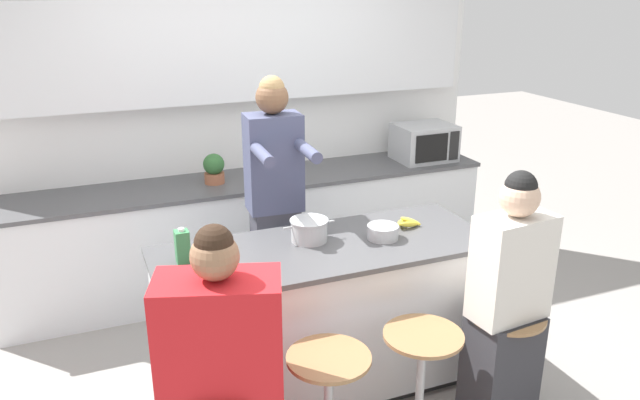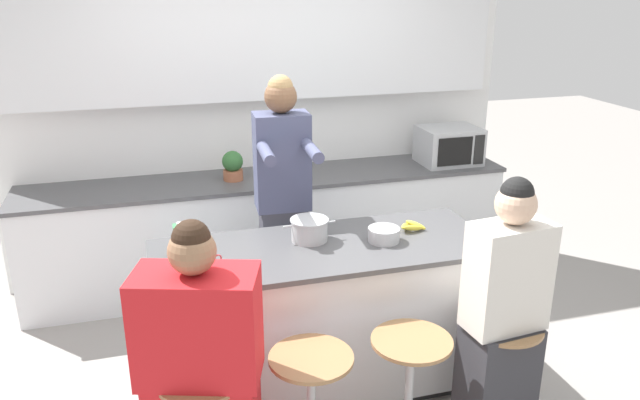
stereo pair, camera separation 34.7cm
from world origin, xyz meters
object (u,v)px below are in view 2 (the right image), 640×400
person_wrapped_blanket (202,378)px  microwave (449,145)px  person_cooking (283,213)px  cooking_pot (309,230)px  potted_plant (233,166)px  coffee_cup_near (208,260)px  kitchen_island (323,317)px  fruit_bowl (384,235)px  banana_bunch (411,226)px  bar_stool_center_right (409,388)px  bar_stool_rightmost (499,371)px  juice_carton (181,240)px  person_seated_near (502,325)px

person_wrapped_blanket → microwave: (2.26, 2.11, 0.37)m
person_cooking → cooking_pot: 0.50m
person_wrapped_blanket → potted_plant: 2.22m
coffee_cup_near → potted_plant: (0.37, 1.58, 0.03)m
kitchen_island → fruit_bowl: bearing=-4.0°
person_cooking → fruit_bowl: person_cooking is taller
cooking_pot → fruit_bowl: size_ratio=1.69×
person_wrapped_blanket → banana_bunch: 1.55m
person_cooking → coffee_cup_near: person_cooking is taller
bar_stool_center_right → banana_bunch: 0.98m
kitchen_island → bar_stool_center_right: kitchen_island is taller
bar_stool_center_right → coffee_cup_near: bearing=148.7°
cooking_pot → banana_bunch: (0.62, -0.03, -0.04)m
bar_stool_rightmost → cooking_pot: (-0.82, 0.76, 0.60)m
coffee_cup_near → kitchen_island: bearing=9.3°
fruit_bowl → coffee_cup_near: coffee_cup_near is taller
banana_bunch → person_wrapped_blanket: bearing=-150.6°
banana_bunch → juice_carton: (-1.34, 0.01, 0.06)m
microwave → potted_plant: size_ratio=2.11×
bar_stool_center_right → banana_bunch: banana_bunch is taller
bar_stool_center_right → person_cooking: size_ratio=0.37×
bar_stool_rightmost → bar_stool_center_right: bearing=-179.7°
bar_stool_rightmost → potted_plant: potted_plant is taller
bar_stool_center_right → person_wrapped_blanket: (-1.02, -0.01, 0.27)m
banana_bunch → juice_carton: juice_carton is taller
bar_stool_center_right → cooking_pot: bearing=111.9°
bar_stool_center_right → person_cooking: (-0.35, 1.26, 0.52)m
banana_bunch → juice_carton: bearing=179.5°
person_wrapped_blanket → fruit_bowl: person_wrapped_blanket is taller
banana_bunch → person_seated_near: bearing=-76.4°
kitchen_island → coffee_cup_near: coffee_cup_near is taller
person_cooking → potted_plant: person_cooking is taller
bar_stool_center_right → microwave: size_ratio=1.41×
bar_stool_rightmost → person_wrapped_blanket: person_wrapped_blanket is taller
bar_stool_rightmost → banana_bunch: bearing=105.3°
fruit_bowl → person_wrapped_blanket: bearing=-149.8°
bar_stool_rightmost → fruit_bowl: 0.95m
person_cooking → potted_plant: bearing=105.8°
bar_stool_rightmost → kitchen_island: bearing=139.3°
person_seated_near → cooking_pot: size_ratio=4.75×
potted_plant → banana_bunch: bearing=-58.5°
person_wrapped_blanket → banana_bunch: bearing=47.3°
bar_stool_rightmost → juice_carton: 1.82m
bar_stool_rightmost → potted_plant: bearing=116.4°
person_wrapped_blanket → fruit_bowl: 1.32m
cooking_pot → potted_plant: size_ratio=1.36×
banana_bunch → potted_plant: potted_plant is taller
kitchen_island → microwave: microwave is taller
juice_carton → potted_plant: bearing=70.6°
banana_bunch → fruit_bowl: bearing=-154.8°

